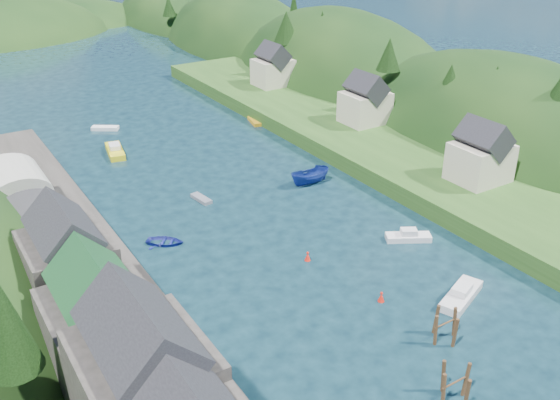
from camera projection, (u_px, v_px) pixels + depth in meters
ground at (200, 168)px, 91.57m from camera, size 600.00×600.00×0.00m
hillside_right at (340, 118)px, 135.34m from camera, size 36.00×245.56×48.00m
far_hills at (30, 64)px, 191.04m from camera, size 103.00×68.00×44.00m
hill_trees at (156, 72)px, 98.52m from camera, size 92.82×148.83×12.18m
quay_left at (105, 324)px, 56.88m from camera, size 12.00×110.00×2.00m
terrace_left_grass at (24, 349)px, 53.43m from camera, size 12.00×110.00×2.50m
quayside_buildings at (128, 366)px, 42.91m from camera, size 8.00×35.84×12.90m
boat_sheds at (27, 208)px, 68.46m from camera, size 7.00×21.00×7.50m
terrace_right at (376, 149)px, 95.40m from camera, size 16.00×120.00×2.40m
right_bank_cottages at (359, 102)px, 101.11m from camera, size 9.00×59.24×8.41m
piling_cluster_near at (455, 388)px, 49.07m from camera, size 2.95×2.78×3.82m
piling_cluster_far at (445, 328)px, 55.91m from camera, size 2.81×2.66×3.66m
channel_buoy_near at (381, 297)px, 61.56m from camera, size 0.70×0.70×1.10m
channel_buoy_far at (308, 257)px, 68.44m from camera, size 0.70×0.70×1.10m
moored_boats at (301, 241)px, 71.16m from camera, size 36.63×90.24×2.42m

